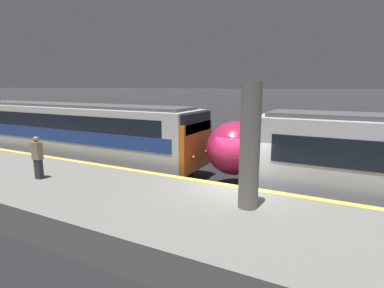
% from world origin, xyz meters
% --- Properties ---
extents(ground_plane, '(120.00, 120.00, 0.00)m').
position_xyz_m(ground_plane, '(0.00, 0.00, 0.00)').
color(ground_plane, black).
extents(platform, '(40.00, 4.94, 1.01)m').
position_xyz_m(platform, '(0.00, -2.47, 0.50)').
color(platform, slate).
rests_on(platform, ground).
extents(station_rear_barrier, '(50.00, 0.15, 4.38)m').
position_xyz_m(station_rear_barrier, '(0.00, 6.80, 2.19)').
color(station_rear_barrier, '#939399').
rests_on(station_rear_barrier, ground).
extents(support_pillar_near, '(0.58, 0.58, 3.64)m').
position_xyz_m(support_pillar_near, '(1.05, -1.76, 2.82)').
color(support_pillar_near, slate).
rests_on(support_pillar_near, platform).
extents(train_boxy, '(16.90, 2.92, 3.54)m').
position_xyz_m(train_boxy, '(-10.87, 2.17, 1.82)').
color(train_boxy, black).
rests_on(train_boxy, ground).
extents(person_waiting, '(0.38, 0.24, 1.66)m').
position_xyz_m(person_waiting, '(-6.94, -2.74, 1.88)').
color(person_waiting, '#2D2D38').
rests_on(person_waiting, platform).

